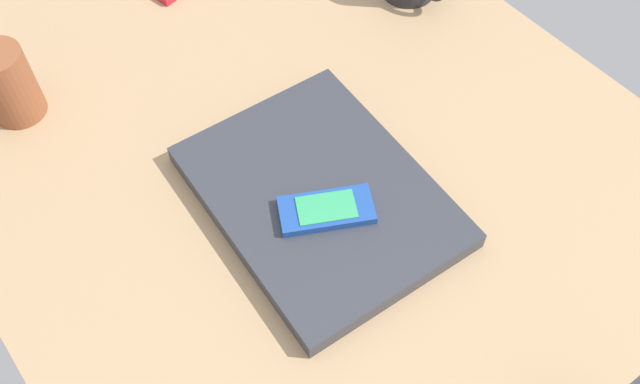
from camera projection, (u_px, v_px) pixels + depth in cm
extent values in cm
cube|color=tan|center=(331.00, 185.00, 86.18)|extent=(120.00, 80.00, 3.00)
cube|color=#33353D|center=(320.00, 196.00, 81.95)|extent=(32.30, 25.47, 2.42)
cube|color=#1E479E|center=(326.00, 210.00, 78.73)|extent=(9.27, 11.66, 1.06)
cube|color=#33A566|center=(326.00, 207.00, 78.24)|extent=(6.44, 7.60, 0.14)
cylinder|color=brown|center=(8.00, 84.00, 86.94)|extent=(6.63, 6.63, 9.99)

